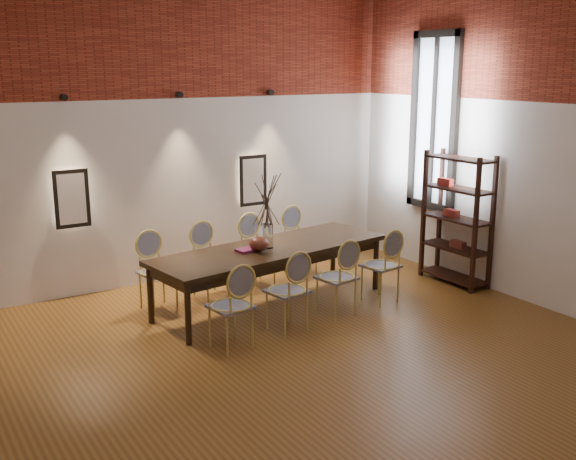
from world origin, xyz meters
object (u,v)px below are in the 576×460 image
dining_table (271,276)px  chair_near_b (287,291)px  chair_far_d (300,241)px  vase (268,236)px  chair_near_c (336,277)px  shelving_rack (457,219)px  book (248,250)px  chair_near_d (381,265)px  chair_near_a (231,306)px  chair_far_c (258,251)px  chair_far_a (158,272)px  bowl (259,244)px  chair_far_b (211,261)px

dining_table → chair_near_b: chair_near_b is taller
chair_far_d → vase: bearing=32.8°
chair_near_c → shelving_rack: 2.17m
dining_table → book: bearing=173.7°
chair_near_b → book: size_ratio=3.62×
chair_near_d → vase: vase is taller
vase → shelving_rack: shelving_rack is taller
chair_near_a → chair_near_b: 0.77m
chair_far_c → vase: vase is taller
chair_near_d → dining_table: bearing=146.1°
chair_near_a → dining_table: bearing=33.9°
dining_table → chair_near_d: size_ratio=3.27×
chair_far_a → dining_table: bearing=146.1°
dining_table → chair_near_a: (-1.04, -0.92, 0.09)m
chair_far_a → vase: (1.20, -0.62, 0.43)m
chair_far_a → bowl: chair_far_a is taller
chair_far_c → bowl: 1.09m
dining_table → chair_far_c: 0.87m
dining_table → chair_far_a: chair_far_a is taller
dining_table → chair_far_c: (0.28, 0.82, 0.09)m
dining_table → shelving_rack: (2.61, -0.56, 0.53)m
chair_near_b → chair_far_a: (-0.97, 1.43, 0.00)m
chair_far_d → book: chair_far_d is taller
chair_near_c → bowl: chair_near_c is taller
chair_far_a → shelving_rack: 4.05m
chair_far_a → chair_far_d: same height
chair_near_b → chair_near_d: (1.52, 0.21, 0.00)m
bowl → chair_far_c: bearing=61.5°
chair_far_a → chair_far_b: (0.76, 0.10, 0.00)m
chair_near_c → chair_near_d: (0.76, 0.10, 0.00)m
chair_near_c → bowl: size_ratio=3.92×
vase → bowl: vase is taller
chair_near_a → chair_far_b: size_ratio=1.00×
chair_far_c → bowl: chair_far_c is taller
book → chair_far_b: bearing=102.1°
chair_near_d → book: 1.71m
dining_table → chair_near_d: bearing=-33.9°
chair_far_c → book: chair_far_c is taller
chair_far_d → bowl: chair_far_d is taller
chair_far_c → chair_near_d: bearing=116.4°
chair_near_a → chair_near_c: size_ratio=1.00×
chair_far_c → bowl: (-0.49, -0.90, 0.37)m
vase → bowl: 0.19m
chair_near_a → chair_far_b: (0.55, 1.64, 0.00)m
dining_table → chair_far_b: (-0.49, 0.72, 0.09)m
chair_near_c → chair_far_c: size_ratio=1.00×
chair_near_c → chair_far_d: size_ratio=1.00×
chair_far_c → vase: (-0.33, -0.83, 0.43)m
vase → chair_far_c: bearing=68.5°
chair_near_b → bowl: size_ratio=3.92×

